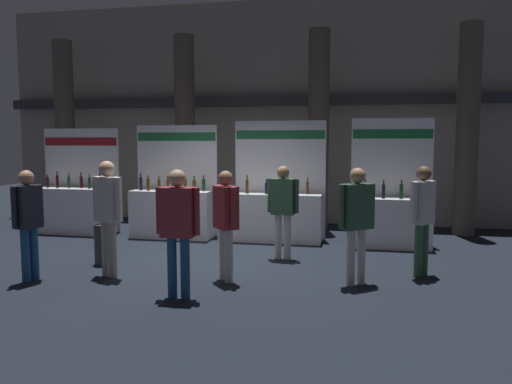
% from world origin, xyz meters
% --- Properties ---
extents(ground_plane, '(26.98, 26.98, 0.00)m').
position_xyz_m(ground_plane, '(0.00, 0.00, 0.00)').
color(ground_plane, black).
extents(hall_colonnade, '(13.49, 1.38, 5.50)m').
position_xyz_m(hall_colonnade, '(0.00, 4.14, 2.67)').
color(hall_colonnade, gray).
rests_on(hall_colonnade, ground_plane).
extents(exhibitor_booth_0, '(1.82, 0.66, 2.33)m').
position_xyz_m(exhibitor_booth_0, '(-3.64, 1.77, 0.61)').
color(exhibitor_booth_0, white).
rests_on(exhibitor_booth_0, ground_plane).
extents(exhibitor_booth_1, '(1.81, 0.66, 2.39)m').
position_xyz_m(exhibitor_booth_1, '(-1.35, 1.75, 0.61)').
color(exhibitor_booth_1, white).
rests_on(exhibitor_booth_1, ground_plane).
extents(exhibitor_booth_2, '(1.91, 0.66, 2.47)m').
position_xyz_m(exhibitor_booth_2, '(0.91, 1.81, 0.61)').
color(exhibitor_booth_2, white).
rests_on(exhibitor_booth_2, ground_plane).
extents(exhibitor_booth_3, '(1.57, 0.66, 2.50)m').
position_xyz_m(exhibitor_booth_3, '(3.17, 1.67, 0.61)').
color(exhibitor_booth_3, white).
rests_on(exhibitor_booth_3, ground_plane).
extents(trash_bin, '(0.36, 0.36, 0.67)m').
position_xyz_m(trash_bin, '(-1.60, -0.72, 0.34)').
color(trash_bin, '#38383D').
rests_on(trash_bin, ground_plane).
extents(visitor_0, '(0.40, 0.48, 1.69)m').
position_xyz_m(visitor_0, '(3.50, -0.45, 1.00)').
color(visitor_0, '#33563D').
rests_on(visitor_0, ground_plane).
extents(visitor_1, '(0.34, 0.48, 1.64)m').
position_xyz_m(visitor_1, '(-2.18, -1.89, 0.97)').
color(visitor_1, navy).
rests_on(visitor_1, ground_plane).
extents(visitor_3, '(0.56, 0.27, 1.63)m').
position_xyz_m(visitor_3, '(1.26, 0.26, 0.97)').
color(visitor_3, silver).
rests_on(visitor_3, ground_plane).
extents(visitor_4, '(0.50, 0.47, 1.69)m').
position_xyz_m(visitor_4, '(2.52, -1.11, 1.02)').
color(visitor_4, silver).
rests_on(visitor_4, ground_plane).
extents(visitor_5, '(0.44, 0.45, 1.63)m').
position_xyz_m(visitor_5, '(0.65, -1.32, 0.97)').
color(visitor_5, silver).
rests_on(visitor_5, ground_plane).
extents(visitor_6, '(0.53, 0.38, 1.76)m').
position_xyz_m(visitor_6, '(-1.16, -1.43, 1.06)').
color(visitor_6, '#ADA393').
rests_on(visitor_6, ground_plane).
extents(visitor_7, '(0.60, 0.24, 1.70)m').
position_xyz_m(visitor_7, '(0.25, -2.22, 1.02)').
color(visitor_7, navy).
rests_on(visitor_7, ground_plane).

